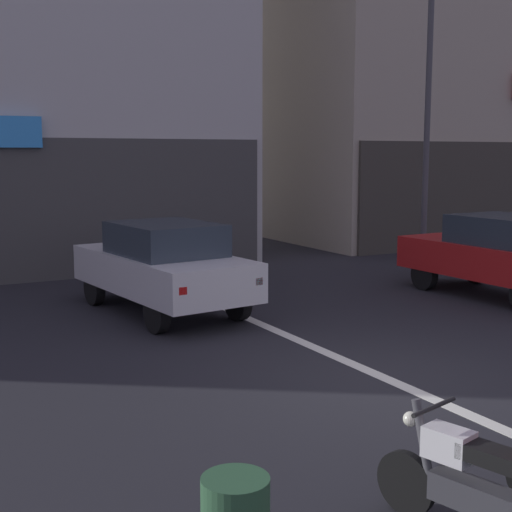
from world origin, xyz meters
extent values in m
plane|color=#232328|center=(0.00, 0.00, 0.00)|extent=(120.00, 120.00, 0.00)
cube|color=silver|center=(0.00, 6.00, 0.00)|extent=(0.20, 18.00, 0.01)
cube|color=#454543|center=(-1.88, 9.27, 1.60)|extent=(9.98, 0.10, 3.20)
cube|color=#3399F2|center=(-2.89, 9.20, 3.32)|extent=(1.21, 0.16, 0.67)
cube|color=#B2A893|center=(10.96, 12.99, 6.59)|extent=(9.81, 7.73, 13.18)
cube|color=#3E3A33|center=(10.96, 9.07, 1.60)|extent=(9.42, 0.10, 3.20)
cylinder|color=black|center=(-2.04, 6.23, 0.32)|extent=(0.25, 0.66, 0.64)
cylinder|color=black|center=(-0.50, 6.41, 0.32)|extent=(0.25, 0.66, 0.64)
cylinder|color=black|center=(-1.75, 3.65, 0.32)|extent=(0.25, 0.66, 0.64)
cylinder|color=black|center=(-0.21, 3.82, 0.32)|extent=(0.25, 0.66, 0.64)
cube|color=silver|center=(-1.13, 5.03, 0.75)|extent=(2.20, 4.27, 0.66)
cube|color=#2D3842|center=(-1.11, 4.88, 1.36)|extent=(1.76, 2.13, 0.56)
cube|color=red|center=(-1.60, 2.94, 0.80)|extent=(0.15, 0.08, 0.12)
cube|color=red|center=(-0.20, 3.10, 0.80)|extent=(0.15, 0.08, 0.12)
cylinder|color=black|center=(4.51, 4.41, 0.32)|extent=(0.20, 0.64, 0.64)
cylinder|color=black|center=(6.06, 4.45, 0.32)|extent=(0.20, 0.64, 0.64)
cube|color=red|center=(5.32, 3.13, 0.75)|extent=(1.88, 4.15, 0.66)
cube|color=#2D3842|center=(5.32, 2.98, 1.36)|extent=(1.61, 2.01, 0.56)
cylinder|color=#47474C|center=(5.99, 6.13, 3.47)|extent=(0.14, 0.14, 6.95)
cylinder|color=black|center=(-2.05, -2.73, 0.26)|extent=(0.20, 0.52, 0.52)
cube|color=#38383D|center=(-1.89, -3.34, 0.37)|extent=(0.38, 0.76, 0.22)
cube|color=black|center=(-1.85, -3.49, 0.72)|extent=(0.36, 0.64, 0.12)
cube|color=silver|center=(-1.95, -3.09, 0.70)|extent=(0.30, 0.40, 0.24)
cylinder|color=#4C4C51|center=(-2.01, -2.88, 0.63)|extent=(0.13, 0.25, 0.70)
cylinder|color=black|center=(-1.99, -2.95, 0.95)|extent=(0.54, 0.17, 0.04)
sphere|color=silver|center=(-2.04, -2.75, 0.80)|extent=(0.12, 0.12, 0.12)
camera|label=1|loc=(-5.64, -6.84, 2.87)|focal=49.72mm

